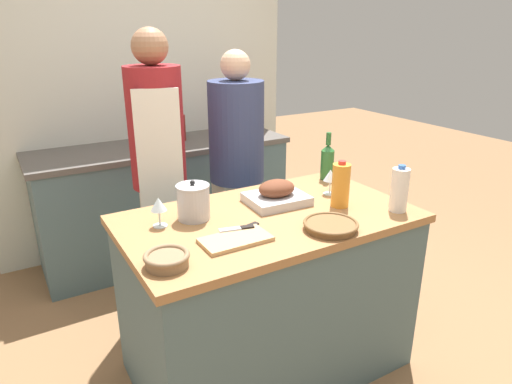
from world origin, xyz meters
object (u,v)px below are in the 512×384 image
wine_glass_right (330,176)px  person_cook_guest (237,164)px  roasting_pan (277,194)px  person_cook_aproned (159,164)px  cutting_board (236,240)px  stock_pot (193,202)px  condiment_bottle_short (182,128)px  juice_jug (341,185)px  milk_jug (399,190)px  wicker_basket (331,225)px  knife_chef (242,229)px  wine_bottle_green (327,161)px  condiment_bottle_tall (146,136)px  wine_glass_left (159,205)px  stand_mixer (245,116)px  mixing_bowl (167,259)px  knife_paring (238,228)px

wine_glass_right → person_cook_guest: bearing=102.0°
roasting_pan → person_cook_aproned: 0.79m
cutting_board → stock_pot: (-0.05, 0.32, 0.08)m
stock_pot → person_cook_guest: size_ratio=0.12×
condiment_bottle_short → wine_glass_right: bearing=-80.2°
juice_jug → milk_jug: bearing=-43.0°
juice_jug → person_cook_aproned: bearing=125.4°
wicker_basket → knife_chef: 0.40m
stock_pot → wine_bottle_green: size_ratio=0.68×
stock_pot → condiment_bottle_tall: 1.41m
condiment_bottle_tall → person_cook_aproned: person_cook_aproned is taller
wine_glass_left → stand_mixer: (1.20, 1.36, 0.06)m
mixing_bowl → wine_glass_left: (0.10, 0.37, 0.07)m
knife_chef → wicker_basket: bearing=-30.5°
cutting_board → knife_paring: bearing=55.5°
wicker_basket → stand_mixer: (0.56, 1.78, 0.15)m
wine_glass_right → wine_bottle_green: bearing=54.7°
juice_jug → knife_chef: bearing=180.0°
stock_pot → knife_chef: (0.14, -0.22, -0.08)m
condiment_bottle_tall → person_cook_guest: 0.80m
cutting_board → person_cook_guest: bearing=61.5°
juice_jug → knife_paring: juice_jug is taller
mixing_bowl → condiment_bottle_tall: bearing=74.5°
roasting_pan → person_cook_guest: size_ratio=0.19×
wicker_basket → cutting_board: wicker_basket is taller
wine_bottle_green → knife_paring: size_ratio=1.75×
wine_glass_right → stand_mixer: (0.27, 1.42, 0.07)m
juice_jug → condiment_bottle_short: size_ratio=1.10×
wine_glass_right → mixing_bowl: bearing=-163.6°
mixing_bowl → wine_glass_right: bearing=16.4°
mixing_bowl → person_cook_guest: 1.37m
roasting_pan → juice_jug: (0.25, -0.19, 0.06)m
cutting_board → wine_bottle_green: 0.98m
wine_glass_left → knife_paring: wine_glass_left is taller
wine_bottle_green → roasting_pan: bearing=-159.1°
stand_mixer → person_cook_guest: 0.80m
wicker_basket → mixing_bowl: size_ratio=1.40×
juice_jug → person_cook_aproned: size_ratio=0.14×
wine_bottle_green → knife_chef: bearing=-154.4°
wicker_basket → wine_glass_left: (-0.64, 0.42, 0.08)m
milk_jug → wine_glass_right: 0.38m
milk_jug → condiment_bottle_short: 1.88m
roasting_pan → wine_glass_right: 0.33m
roasting_pan → person_cook_guest: (0.16, 0.73, -0.05)m
milk_jug → wine_glass_left: bearing=158.8°
knife_chef → knife_paring: (-0.03, -0.02, 0.02)m
cutting_board → wine_glass_right: size_ratio=2.15×
wine_bottle_green → milk_jug: bearing=-91.1°
person_cook_aproned → person_cook_guest: 0.55m
cutting_board → wine_glass_right: 0.76m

